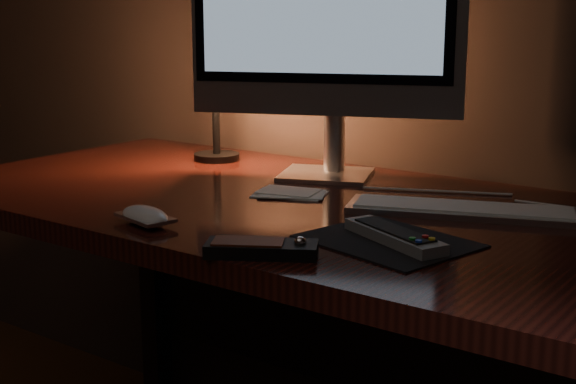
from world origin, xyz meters
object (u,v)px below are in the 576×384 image
Objects in this scene: monitor at (326,6)px; media_remote at (262,248)px; mouse at (145,218)px; tv_remote at (394,236)px; desk at (328,258)px; keyboard at (463,210)px; desk_lamp at (213,56)px.

media_remote is at bearing -87.80° from monitor.
monitor is at bearing 99.83° from mouse.
monitor is at bearing 160.38° from tv_remote.
desk is 0.41m from mouse.
mouse is at bearing -134.82° from tv_remote.
keyboard is 0.23m from tv_remote.
mouse reaches higher than desk.
media_remote reaches higher than mouse.
mouse is (-0.40, -0.38, 0.00)m from keyboard.
monitor is 0.68m from media_remote.
desk is 0.56m from desk_lamp.
tv_remote is 0.55× the size of desk_lamp.
monitor is at bearing 125.95° from desk.
desk is at bearing -29.29° from desk_lamp.
media_remote is at bearing -55.86° from desk_lamp.
mouse is at bearing -109.68° from desk.
tv_remote is (0.37, -0.36, -0.35)m from monitor.
monitor reaches higher than tv_remote.
desk_lamp reaches higher than desk.
desk_lamp is at bearing 150.49° from keyboard.
keyboard is at bearing 3.01° from desk.
desk_lamp is (-0.67, 0.11, 0.24)m from keyboard.
tv_remote is at bearing -112.67° from keyboard.
desk is 3.95× the size of keyboard.
mouse is 0.64× the size of media_remote.
media_remote is 0.84× the size of tv_remote.
desk is 0.52m from monitor.
tv_remote is at bearing 33.20° from mouse.
mouse is 0.54× the size of tv_remote.
keyboard is 1.98× the size of tv_remote.
tv_remote is at bearing -66.62° from monitor.
mouse is 0.30× the size of desk_lamp.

